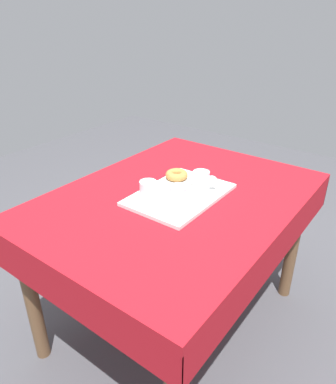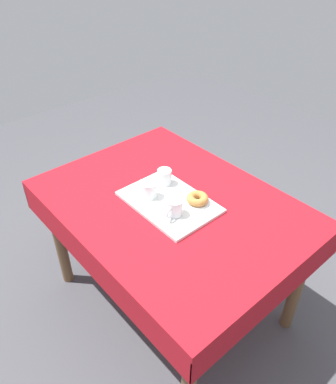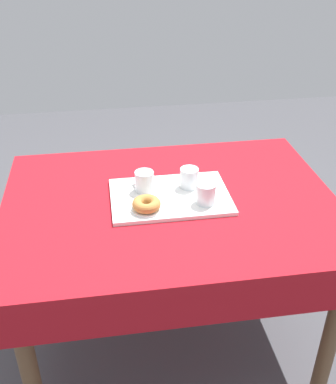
{
  "view_description": "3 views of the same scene",
  "coord_description": "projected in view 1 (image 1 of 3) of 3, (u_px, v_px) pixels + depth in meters",
  "views": [
    {
      "loc": [
        -1.15,
        -0.82,
        1.5
      ],
      "look_at": [
        -0.04,
        0.02,
        0.79
      ],
      "focal_mm": 33.58,
      "sensor_mm": 36.0,
      "label": 1
    },
    {
      "loc": [
        1.08,
        -0.96,
        1.9
      ],
      "look_at": [
        -0.01,
        -0.02,
        0.83
      ],
      "focal_mm": 35.13,
      "sensor_mm": 36.0,
      "label": 2
    },
    {
      "loc": [
        0.24,
        1.49,
        1.72
      ],
      "look_at": [
        0.01,
        -0.01,
        0.8
      ],
      "focal_mm": 43.18,
      "sensor_mm": 36.0,
      "label": 3
    }
  ],
  "objects": [
    {
      "name": "ground_plane",
      "position": [
        175.0,
        320.0,
        1.94
      ],
      "size": [
        6.0,
        6.0,
        0.0
      ],
      "primitive_type": "plane",
      "color": "#47474C"
    },
    {
      "name": "dining_table",
      "position": [
        177.0,
        214.0,
        1.64
      ],
      "size": [
        1.3,
        0.96,
        0.76
      ],
      "color": "#A8141E",
      "rests_on": "ground"
    },
    {
      "name": "serving_tray",
      "position": [
        179.0,
        195.0,
        1.58
      ],
      "size": [
        0.46,
        0.32,
        0.02
      ],
      "primitive_type": "cube",
      "color": "white",
      "rests_on": "dining_table"
    },
    {
      "name": "tea_mug_left",
      "position": [
        201.0,
        181.0,
        1.6
      ],
      "size": [
        0.07,
        0.11,
        0.08
      ],
      "color": "white",
      "rests_on": "serving_tray"
    },
    {
      "name": "water_glass_near",
      "position": [
        178.0,
        196.0,
        1.47
      ],
      "size": [
        0.07,
        0.07,
        0.08
      ],
      "color": "white",
      "rests_on": "serving_tray"
    },
    {
      "name": "water_glass_far",
      "position": [
        148.0,
        191.0,
        1.51
      ],
      "size": [
        0.07,
        0.07,
        0.08
      ],
      "color": "white",
      "rests_on": "serving_tray"
    },
    {
      "name": "donut_plate_left",
      "position": [
        177.0,
        179.0,
        1.7
      ],
      "size": [
        0.11,
        0.11,
        0.01
      ],
      "primitive_type": "cylinder",
      "color": "white",
      "rests_on": "serving_tray"
    },
    {
      "name": "sugar_donut_left",
      "position": [
        177.0,
        175.0,
        1.69
      ],
      "size": [
        0.11,
        0.11,
        0.04
      ],
      "primitive_type": "torus",
      "color": "#BC7F3D",
      "rests_on": "donut_plate_left"
    }
  ]
}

